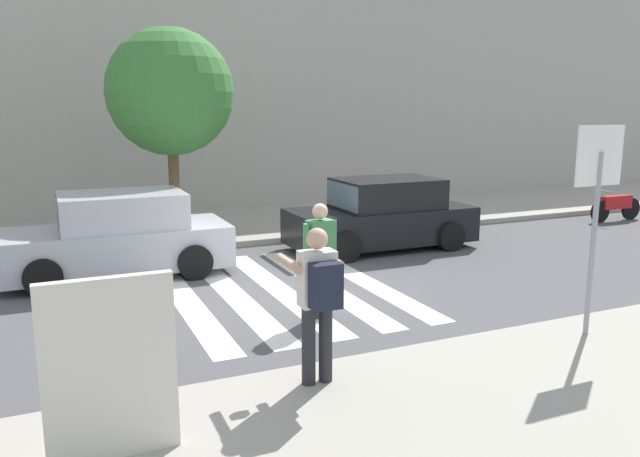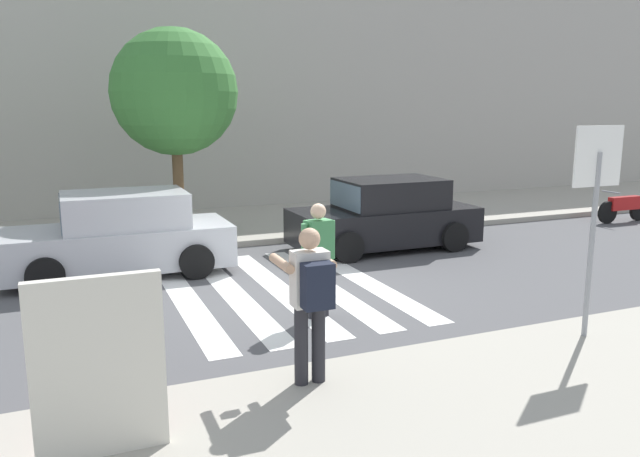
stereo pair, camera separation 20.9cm
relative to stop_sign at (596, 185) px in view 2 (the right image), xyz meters
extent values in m
plane|color=#4C4C4F|center=(-2.87, 3.78, -2.14)|extent=(120.00, 120.00, 0.00)
cube|color=#9E998C|center=(-2.87, 9.78, -2.07)|extent=(60.00, 4.80, 0.14)
cube|color=#ADA89E|center=(-2.87, 14.18, 1.59)|extent=(56.00, 4.00, 7.46)
cube|color=silver|center=(-4.47, 3.98, -2.13)|extent=(0.44, 5.20, 0.01)
cube|color=silver|center=(-3.67, 3.98, -2.13)|extent=(0.44, 5.20, 0.01)
cube|color=silver|center=(-2.87, 3.98, -2.13)|extent=(0.44, 5.20, 0.01)
cube|color=silver|center=(-2.07, 3.98, -2.13)|extent=(0.44, 5.20, 0.01)
cube|color=silver|center=(-1.27, 3.98, -2.13)|extent=(0.44, 5.20, 0.01)
cylinder|color=gray|center=(0.00, -0.01, -0.79)|extent=(0.07, 0.07, 2.41)
cube|color=white|center=(0.00, 0.00, 0.36)|extent=(0.76, 0.03, 0.76)
cube|color=red|center=(0.00, 0.02, 0.36)|extent=(0.66, 0.02, 0.66)
cylinder|color=#232328|center=(-3.96, 0.07, -1.56)|extent=(0.15, 0.15, 0.88)
cylinder|color=#232328|center=(-3.76, 0.07, -1.56)|extent=(0.15, 0.15, 0.88)
cube|color=silver|center=(-3.86, 0.07, -0.82)|extent=(0.38, 0.24, 0.60)
sphere|color=tan|center=(-3.86, 0.07, -0.39)|extent=(0.23, 0.23, 0.23)
cylinder|color=tan|center=(-4.10, 0.30, -0.68)|extent=(0.11, 0.58, 0.10)
cylinder|color=tan|center=(-3.62, 0.29, -0.68)|extent=(0.11, 0.58, 0.10)
cube|color=black|center=(-3.86, 0.47, -0.65)|extent=(0.14, 0.10, 0.10)
cube|color=black|center=(-3.87, -0.16, -0.84)|extent=(0.32, 0.20, 0.48)
cylinder|color=#232328|center=(-2.90, 2.38, -1.70)|extent=(0.15, 0.15, 0.88)
cylinder|color=#232328|center=(-2.70, 2.42, -1.70)|extent=(0.15, 0.15, 0.88)
cube|color=#3D844C|center=(-2.80, 2.40, -0.96)|extent=(0.42, 0.31, 0.60)
sphere|color=beige|center=(-2.80, 2.40, -0.53)|extent=(0.23, 0.23, 0.23)
cylinder|color=#3D844C|center=(-3.03, 2.35, -0.98)|extent=(0.10, 0.10, 0.58)
cylinder|color=#3D844C|center=(-2.56, 2.44, -0.98)|extent=(0.10, 0.10, 0.58)
cube|color=#B7BABF|center=(-5.31, 6.08, -1.61)|extent=(4.10, 1.70, 0.76)
cube|color=#B7BABF|center=(-5.16, 6.08, -0.91)|extent=(2.20, 1.56, 0.64)
cube|color=slate|center=(-6.23, 6.08, -0.91)|extent=(0.10, 1.50, 0.54)
cube|color=slate|center=(-4.19, 6.08, -0.91)|extent=(0.10, 1.50, 0.51)
cylinder|color=black|center=(-6.58, 5.23, -1.82)|extent=(0.64, 0.22, 0.64)
cylinder|color=black|center=(-6.58, 6.93, -1.82)|extent=(0.64, 0.22, 0.64)
cylinder|color=black|center=(-4.04, 5.23, -1.82)|extent=(0.64, 0.22, 0.64)
cylinder|color=black|center=(-4.04, 6.93, -1.82)|extent=(0.64, 0.22, 0.64)
cube|color=black|center=(0.30, 6.08, -1.61)|extent=(4.10, 1.70, 0.76)
cube|color=black|center=(0.45, 6.08, -0.91)|extent=(2.20, 1.56, 0.64)
cube|color=slate|center=(-0.62, 6.08, -0.91)|extent=(0.10, 1.50, 0.54)
cube|color=slate|center=(1.42, 6.08, -0.91)|extent=(0.10, 1.50, 0.51)
cylinder|color=black|center=(-0.97, 5.23, -1.82)|extent=(0.64, 0.22, 0.64)
cylinder|color=black|center=(-0.97, 6.93, -1.82)|extent=(0.64, 0.22, 0.64)
cylinder|color=black|center=(1.58, 5.23, -1.82)|extent=(0.64, 0.22, 0.64)
cylinder|color=black|center=(1.58, 6.93, -1.82)|extent=(0.64, 0.22, 0.64)
cylinder|color=black|center=(7.29, 6.38, -1.84)|extent=(0.60, 0.10, 0.60)
cylinder|color=black|center=(8.45, 6.38, -1.84)|extent=(0.60, 0.10, 0.60)
cube|color=#B21919|center=(7.87, 6.38, -1.62)|extent=(1.00, 0.20, 0.36)
cylinder|color=gray|center=(7.35, 6.38, -1.29)|extent=(0.04, 0.60, 0.04)
cylinder|color=brown|center=(-3.76, 8.33, -0.78)|extent=(0.24, 0.24, 2.44)
sphere|color=#387533|center=(-3.76, 8.33, 1.28)|extent=(2.78, 2.78, 2.78)
cube|color=beige|center=(-6.05, -0.56, -1.20)|extent=(1.10, 0.10, 1.60)
cube|color=pink|center=(-6.05, -0.51, -1.20)|extent=(0.96, 0.02, 1.46)
camera|label=1|loc=(-6.42, -5.77, 0.98)|focal=35.00mm
camera|label=2|loc=(-6.23, -5.85, 0.98)|focal=35.00mm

